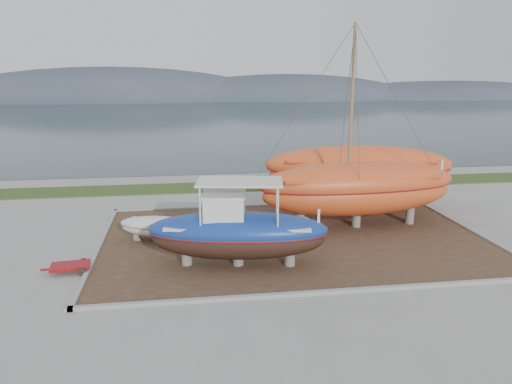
{
  "coord_description": "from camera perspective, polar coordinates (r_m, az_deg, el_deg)",
  "views": [
    {
      "loc": [
        -5.14,
        -18.3,
        7.92
      ],
      "look_at": [
        -1.84,
        4.0,
        2.42
      ],
      "focal_mm": 35.0,
      "sensor_mm": 36.0,
      "label": 1
    }
  ],
  "objects": [
    {
      "name": "orange_bare_hull",
      "position": [
        29.71,
        11.61,
        1.63
      ],
      "size": [
        11.25,
        4.79,
        3.57
      ],
      "primitive_type": null,
      "rotation": [
        0.0,
        0.0,
        -0.14
      ],
      "color": "#CB4C1F",
      "rests_on": "dirt_patch"
    },
    {
      "name": "ground",
      "position": [
        20.6,
        6.8,
        -9.01
      ],
      "size": [
        140.0,
        140.0,
        0.0
      ],
      "primitive_type": "plane",
      "color": "gray",
      "rests_on": "ground"
    },
    {
      "name": "orange_sailboat",
      "position": [
        25.36,
        11.88,
        7.02
      ],
      "size": [
        10.51,
        3.54,
        10.06
      ],
      "primitive_type": null,
      "rotation": [
        0.0,
        0.0,
        0.05
      ],
      "color": "#CB4C1F",
      "rests_on": "dirt_patch"
    },
    {
      "name": "mountain_ridge",
      "position": [
        143.62,
        -6.45,
        10.47
      ],
      "size": [
        200.0,
        36.0,
        20.0
      ],
      "primitive_type": null,
      "color": "#333D49",
      "rests_on": "ground"
    },
    {
      "name": "white_dinghy",
      "position": [
        24.07,
        -11.03,
        -4.2
      ],
      "size": [
        4.01,
        2.45,
        1.13
      ],
      "primitive_type": null,
      "rotation": [
        0.0,
        0.0,
        -0.3
      ],
      "color": "silver",
      "rests_on": "dirt_patch"
    },
    {
      "name": "sea",
      "position": [
        88.81,
        -5.11,
        8.54
      ],
      "size": [
        260.0,
        100.0,
        0.04
      ],
      "primitive_type": null,
      "color": "#1A2F35",
      "rests_on": "ground"
    },
    {
      "name": "grass_strip",
      "position": [
        35.09,
        0.23,
        0.73
      ],
      "size": [
        44.0,
        3.0,
        0.08
      ],
      "primitive_type": "cube",
      "color": "#284219",
      "rests_on": "ground"
    },
    {
      "name": "dirt_patch",
      "position": [
        24.21,
        4.34,
        -5.35
      ],
      "size": [
        18.0,
        12.0,
        0.06
      ],
      "primitive_type": "cube",
      "color": "#422D1E",
      "rests_on": "ground"
    },
    {
      "name": "curb_frame",
      "position": [
        24.2,
        4.34,
        -5.25
      ],
      "size": [
        18.6,
        12.6,
        0.15
      ],
      "primitive_type": null,
      "color": "gray",
      "rests_on": "ground"
    },
    {
      "name": "red_trailer",
      "position": [
        21.69,
        -20.44,
        -8.16
      ],
      "size": [
        2.38,
        1.37,
        0.32
      ],
      "primitive_type": null,
      "rotation": [
        0.0,
        0.0,
        0.11
      ],
      "color": "maroon",
      "rests_on": "ground"
    },
    {
      "name": "blue_caique",
      "position": [
        20.38,
        -2.08,
        -3.64
      ],
      "size": [
        7.7,
        3.5,
        3.58
      ],
      "primitive_type": null,
      "rotation": [
        0.0,
        0.0,
        -0.16
      ],
      "color": "navy",
      "rests_on": "dirt_patch"
    }
  ]
}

